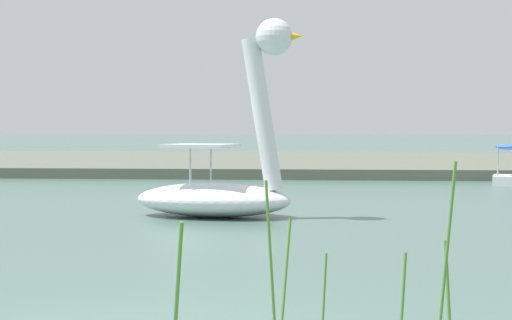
% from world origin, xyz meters
% --- Properties ---
extents(shore_bank_far, '(136.70, 25.58, 0.39)m').
position_xyz_m(shore_bank_far, '(0.00, 36.62, 0.19)').
color(shore_bank_far, '#5B6051').
rests_on(shore_bank_far, ground_plane).
extents(swan_boat, '(3.69, 2.37, 4.06)m').
position_xyz_m(swan_boat, '(-0.55, 10.63, 0.85)').
color(swan_boat, white).
rests_on(swan_boat, ground_plane).
extents(pedal_boat_blue, '(1.35, 1.93, 1.35)m').
position_xyz_m(pedal_boat_blue, '(7.44, 21.83, 0.42)').
color(pedal_boat_blue, white).
rests_on(pedal_boat_blue, ground_plane).
extents(reed_clump_foreground, '(3.45, 1.34, 1.57)m').
position_xyz_m(reed_clump_foreground, '(1.94, -0.19, 0.59)').
color(reed_clump_foreground, '#568E38').
rests_on(reed_clump_foreground, ground_plane).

